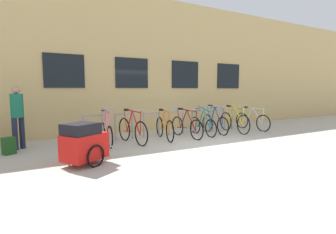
# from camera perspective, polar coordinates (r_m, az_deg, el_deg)

# --- Properties ---
(ground_plane) EXTENTS (42.00, 42.00, 0.00)m
(ground_plane) POSITION_cam_1_polar(r_m,az_deg,el_deg) (8.03, 8.89, -5.81)
(ground_plane) COLOR #B2ADA0
(storefront_building) EXTENTS (28.00, 5.71, 5.20)m
(storefront_building) POSITION_cam_1_polar(r_m,az_deg,el_deg) (13.18, -7.56, 10.19)
(storefront_building) COLOR tan
(storefront_building) RESTS_ON ground
(bike_rack) EXTENTS (6.64, 0.05, 0.87)m
(bike_rack) POSITION_cam_1_polar(r_m,az_deg,el_deg) (9.49, 1.81, -0.66)
(bike_rack) COLOR gray
(bike_rack) RESTS_ON ground
(bicycle_orange) EXTENTS (0.47, 1.76, 1.08)m
(bicycle_orange) POSITION_cam_1_polar(r_m,az_deg,el_deg) (8.62, -0.78, -2.29)
(bicycle_orange) COLOR black
(bicycle_orange) RESTS_ON ground
(bicycle_yellow) EXTENTS (0.44, 1.83, 1.10)m
(bicycle_yellow) POSITION_cam_1_polar(r_m,az_deg,el_deg) (10.33, 14.29, -1.00)
(bicycle_yellow) COLOR black
(bicycle_yellow) RESTS_ON ground
(bicycle_pink) EXTENTS (0.44, 1.66, 1.11)m
(bicycle_pink) POSITION_cam_1_polar(r_m,az_deg,el_deg) (8.01, -13.41, -3.19)
(bicycle_pink) COLOR black
(bicycle_pink) RESTS_ON ground
(bicycle_blue) EXTENTS (0.44, 1.68, 1.07)m
(bicycle_blue) POSITION_cam_1_polar(r_m,az_deg,el_deg) (9.93, 10.21, -1.31)
(bicycle_blue) COLOR black
(bicycle_blue) RESTS_ON ground
(bicycle_teal) EXTENTS (0.44, 1.60, 1.09)m
(bicycle_teal) POSITION_cam_1_polar(r_m,az_deg,el_deg) (9.45, 7.63, -1.74)
(bicycle_teal) COLOR black
(bicycle_teal) RESTS_ON ground
(bicycle_red) EXTENTS (0.44, 1.80, 1.08)m
(bicycle_red) POSITION_cam_1_polar(r_m,az_deg,el_deg) (8.08, -7.83, -2.80)
(bicycle_red) COLOR black
(bicycle_red) RESTS_ON ground
(bicycle_maroon) EXTENTS (0.44, 1.79, 1.01)m
(bicycle_maroon) POSITION_cam_1_polar(r_m,az_deg,el_deg) (8.96, 4.07, -2.03)
(bicycle_maroon) COLOR black
(bicycle_maroon) RESTS_ON ground
(bicycle_white) EXTENTS (0.44, 1.77, 0.96)m
(bicycle_white) POSITION_cam_1_polar(r_m,az_deg,el_deg) (11.20, 17.94, -0.74)
(bicycle_white) COLOR black
(bicycle_white) RESTS_ON ground
(bike_trailer) EXTENTS (1.40, 1.03, 0.94)m
(bike_trailer) POSITION_cam_1_polar(r_m,az_deg,el_deg) (5.96, -17.95, -5.43)
(bike_trailer) COLOR red
(bike_trailer) RESTS_ON ground
(person_by_bench) EXTENTS (0.32, 0.32, 1.75)m
(person_by_bench) POSITION_cam_1_polar(r_m,az_deg,el_deg) (8.18, -30.12, 0.80)
(person_by_bench) COLOR #1E2338
(person_by_bench) RESTS_ON ground
(backpack) EXTENTS (0.34, 0.30, 0.44)m
(backpack) POSITION_cam_1_polar(r_m,az_deg,el_deg) (7.76, -31.50, -5.41)
(backpack) COLOR #1E4C1E
(backpack) RESTS_ON ground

